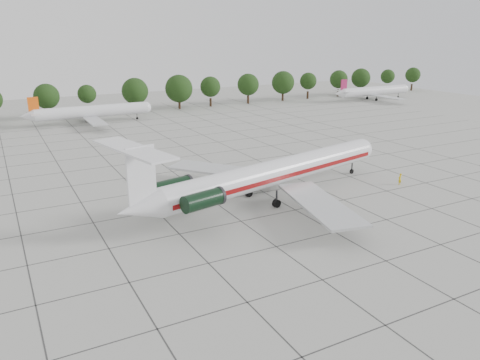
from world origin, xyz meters
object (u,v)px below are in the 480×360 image
Objects in this scene: main_airliner at (266,174)px; ground_crew at (400,179)px; bg_airliner_e at (374,91)px; bg_airliner_c at (92,112)px.

ground_crew is (21.47, -3.51, -2.86)m from main_airliner.
bg_airliner_e is at bearing -144.68° from ground_crew.
main_airliner is at bearing -141.04° from bg_airliner_e.
main_airliner reaches higher than ground_crew.
main_airliner is 1.58× the size of bg_airliner_c.
main_airliner is 21.95m from ground_crew.
main_airliner is at bearing -82.44° from bg_airliner_c.
main_airliner is 1.58× the size of bg_airliner_e.
bg_airliner_c reaches higher than ground_crew.
bg_airliner_c and bg_airliner_e have the same top height.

